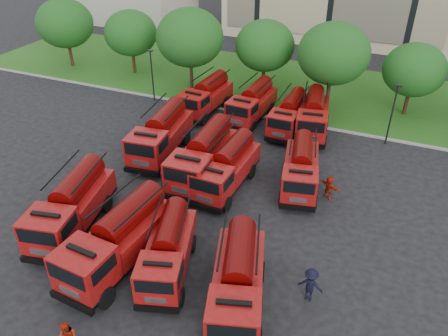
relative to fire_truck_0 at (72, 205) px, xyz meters
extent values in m
plane|color=black|center=(4.53, 1.37, -1.71)|extent=(140.00, 140.00, 0.00)
cube|color=#264C14|center=(4.53, 27.37, -1.65)|extent=(70.00, 16.00, 0.12)
cube|color=gray|center=(4.53, 19.27, -1.64)|extent=(70.00, 0.30, 0.14)
cylinder|color=#382314|center=(-19.47, 23.37, -0.40)|extent=(0.36, 0.36, 2.62)
ellipsoid|color=#194B15|center=(-19.47, 23.37, 3.32)|extent=(6.30, 6.30, 5.36)
cylinder|color=#382314|center=(-11.47, 24.37, -0.52)|extent=(0.36, 0.36, 2.38)
ellipsoid|color=#194B15|center=(-11.47, 24.37, 2.85)|extent=(5.71, 5.71, 4.86)
cylinder|color=#382314|center=(-3.47, 22.87, -0.31)|extent=(0.36, 0.36, 2.80)
ellipsoid|color=#194B15|center=(-3.47, 22.87, 3.65)|extent=(6.72, 6.72, 5.71)
cylinder|color=#382314|center=(3.53, 25.37, -0.48)|extent=(0.36, 0.36, 2.45)
ellipsoid|color=#194B15|center=(3.53, 25.37, 2.98)|extent=(5.88, 5.88, 5.00)
cylinder|color=#382314|center=(10.53, 23.87, -0.34)|extent=(0.36, 0.36, 2.73)
ellipsoid|color=#194B15|center=(10.53, 23.87, 3.52)|extent=(6.55, 6.55, 5.57)
cylinder|color=#382314|center=(17.53, 24.87, -0.57)|extent=(0.36, 0.36, 2.27)
ellipsoid|color=#194B15|center=(17.53, 24.87, 2.65)|extent=(5.46, 5.46, 4.64)
cylinder|color=black|center=(-5.47, 18.57, 0.79)|extent=(0.14, 0.14, 5.00)
cube|color=black|center=(-5.47, 18.57, 3.34)|extent=(0.60, 0.25, 0.12)
cylinder|color=black|center=(16.53, 18.57, 0.79)|extent=(0.14, 0.14, 5.00)
cube|color=black|center=(16.53, 18.57, 3.34)|extent=(0.60, 0.25, 0.12)
cube|color=black|center=(0.00, 0.01, -1.03)|extent=(3.85, 7.62, 0.31)
cube|color=black|center=(0.76, -3.60, -1.08)|extent=(2.60, 0.79, 0.36)
cube|color=maroon|center=(0.52, -2.43, 0.14)|extent=(2.97, 2.77, 2.03)
cube|color=black|center=(0.76, -3.57, 0.61)|extent=(2.15, 0.50, 0.88)
cube|color=maroon|center=(-0.24, 1.13, -0.20)|extent=(3.49, 5.21, 1.35)
cylinder|color=#4C0303|center=(-0.24, 1.13, 0.91)|extent=(2.43, 4.60, 1.56)
cylinder|color=black|center=(-0.61, -2.88, -1.14)|extent=(0.59, 1.19, 1.14)
cylinder|color=black|center=(1.73, -2.39, -1.14)|extent=(0.59, 1.19, 1.14)
cylinder|color=black|center=(-1.56, 1.60, -1.14)|extent=(0.59, 1.19, 1.14)
cylinder|color=black|center=(0.78, 2.09, -1.14)|extent=(0.59, 1.19, 1.14)
cube|color=black|center=(4.34, -1.44, -1.01)|extent=(2.99, 7.64, 0.32)
cube|color=black|center=(4.06, -5.23, -1.07)|extent=(2.68, 0.46, 0.37)
cube|color=maroon|center=(4.15, -4.00, 0.19)|extent=(2.78, 2.53, 2.08)
cube|color=black|center=(4.06, -5.19, 0.67)|extent=(2.24, 0.22, 0.91)
cube|color=maroon|center=(4.42, -0.27, -0.16)|extent=(2.97, 5.09, 1.39)
cylinder|color=#4C0303|center=(4.42, -0.27, 0.98)|extent=(1.92, 4.59, 1.60)
cylinder|color=black|center=(2.91, -4.13, -1.12)|extent=(0.46, 1.20, 1.18)
cylinder|color=black|center=(5.36, -4.30, -1.12)|extent=(0.46, 1.20, 1.18)
cylinder|color=black|center=(3.25, 0.57, -1.12)|extent=(0.46, 1.20, 1.18)
cylinder|color=black|center=(5.70, 0.39, -1.12)|extent=(0.46, 1.20, 1.18)
cube|color=black|center=(7.06, -0.86, -1.13)|extent=(3.85, 6.56, 0.27)
cube|color=black|center=(8.02, -3.87, -1.17)|extent=(2.19, 0.89, 0.31)
cube|color=maroon|center=(7.71, -2.90, -0.13)|extent=(2.67, 2.53, 1.74)
cube|color=black|center=(8.01, -3.85, 0.27)|extent=(1.79, 0.61, 0.76)
cube|color=maroon|center=(6.76, 0.07, -0.42)|extent=(3.32, 4.57, 1.16)
cylinder|color=#4C0303|center=(6.76, 0.07, 0.53)|extent=(2.41, 3.97, 1.34)
cylinder|color=black|center=(6.79, -3.38, -1.22)|extent=(0.60, 1.03, 0.98)
cylinder|color=black|center=(8.74, -2.75, -1.22)|extent=(0.60, 1.03, 0.98)
cylinder|color=black|center=(5.60, 0.35, -1.22)|extent=(0.60, 1.03, 0.98)
cylinder|color=black|center=(7.55, 0.98, -1.22)|extent=(0.60, 1.03, 0.98)
cube|color=black|center=(11.35, -1.57, -1.07)|extent=(4.15, 7.19, 0.29)
cube|color=maroon|center=(12.04, -3.81, 0.02)|extent=(2.91, 2.75, 1.90)
cube|color=black|center=(12.36, -4.86, 0.46)|extent=(1.97, 0.65, 0.83)
cube|color=maroon|center=(11.04, -0.55, -0.29)|extent=(3.60, 4.99, 1.27)
cylinder|color=#4C0303|center=(11.04, -0.55, 0.74)|extent=(2.60, 4.35, 1.46)
cylinder|color=black|center=(9.77, -0.22, -1.17)|extent=(0.64, 1.13, 1.07)
cylinder|color=black|center=(11.91, 0.43, -1.17)|extent=(0.64, 1.13, 1.07)
cube|color=black|center=(0.43, 9.95, -1.01)|extent=(3.31, 7.71, 0.32)
cube|color=black|center=(0.87, 6.19, -1.07)|extent=(2.68, 0.57, 0.37)
cube|color=maroon|center=(0.73, 7.41, 0.19)|extent=(2.87, 2.64, 2.08)
cube|color=black|center=(0.86, 6.22, 0.67)|extent=(2.23, 0.31, 0.91)
cube|color=maroon|center=(0.29, 11.12, -0.16)|extent=(3.17, 5.18, 1.39)
cylinder|color=#4C0303|center=(0.29, 11.12, 0.97)|extent=(2.11, 4.64, 1.60)
cylinder|color=black|center=(-0.47, 7.05, -1.12)|extent=(0.51, 1.21, 1.17)
cylinder|color=black|center=(1.97, 7.34, -1.12)|extent=(0.51, 1.21, 1.17)
cylinder|color=black|center=(-1.01, 11.72, -1.12)|extent=(0.51, 1.21, 1.17)
cylinder|color=black|center=(1.43, 12.01, -1.12)|extent=(0.51, 1.21, 1.17)
cube|color=black|center=(4.88, 8.20, -1.00)|extent=(2.86, 7.73, 0.33)
cube|color=black|center=(5.06, 4.34, -1.05)|extent=(2.73, 0.40, 0.38)
cube|color=maroon|center=(5.00, 5.59, 0.22)|extent=(2.78, 2.52, 2.12)
cube|color=black|center=(5.06, 4.37, 0.71)|extent=(2.29, 0.16, 0.93)
cube|color=maroon|center=(4.82, 9.39, -0.13)|extent=(2.90, 5.13, 1.42)
cylinder|color=#4C0303|center=(4.82, 9.39, 1.03)|extent=(1.85, 4.64, 1.63)
cylinder|color=black|center=(3.76, 5.31, -1.11)|extent=(0.44, 1.21, 1.20)
cylinder|color=black|center=(6.26, 5.43, -1.11)|extent=(0.44, 1.21, 1.20)
cylinder|color=black|center=(3.54, 10.10, -1.11)|extent=(0.44, 1.21, 1.20)
cylinder|color=black|center=(6.04, 10.21, -1.11)|extent=(0.44, 1.21, 1.20)
cube|color=black|center=(6.87, 7.73, -1.07)|extent=(2.45, 6.90, 0.29)
cube|color=black|center=(6.77, 4.27, -1.12)|extent=(2.45, 0.32, 0.34)
cube|color=maroon|center=(6.80, 5.39, 0.03)|extent=(2.46, 2.22, 1.90)
cube|color=black|center=(6.77, 4.30, 0.46)|extent=(2.05, 0.11, 0.83)
cube|color=maroon|center=(6.91, 8.81, -0.29)|extent=(2.53, 4.56, 1.27)
cylinder|color=#4C0303|center=(6.91, 8.81, 0.75)|extent=(1.59, 4.14, 1.46)
cylinder|color=black|center=(5.67, 5.23, -1.17)|extent=(0.37, 1.08, 1.07)
cylinder|color=black|center=(7.92, 5.16, -1.17)|extent=(0.37, 1.08, 1.07)
cylinder|color=black|center=(5.81, 9.53, -1.17)|extent=(0.37, 1.08, 1.07)
cylinder|color=black|center=(8.05, 9.46, -1.17)|extent=(0.37, 1.08, 1.07)
cube|color=black|center=(11.54, 9.78, -1.11)|extent=(3.44, 6.79, 0.28)
cube|color=black|center=(12.23, 6.57, -1.15)|extent=(2.31, 0.71, 0.32)
cube|color=maroon|center=(12.01, 7.61, -0.06)|extent=(2.65, 2.47, 1.81)
cube|color=black|center=(12.23, 6.60, 0.35)|extent=(1.91, 0.45, 0.79)
cube|color=maroon|center=(11.33, 10.78, -0.36)|extent=(3.11, 4.64, 1.20)
cylinder|color=#4C0303|center=(11.33, 10.78, 0.62)|extent=(2.17, 4.10, 1.39)
cylinder|color=black|center=(11.01, 7.21, -1.20)|extent=(0.53, 1.06, 1.02)
cylinder|color=black|center=(13.09, 7.65, -1.20)|extent=(0.53, 1.06, 1.02)
cylinder|color=black|center=(10.15, 11.19, -1.20)|extent=(0.53, 1.06, 1.02)
cylinder|color=black|center=(12.23, 11.64, -1.20)|extent=(0.53, 1.06, 1.02)
cube|color=black|center=(0.35, 18.32, -1.08)|extent=(2.63, 6.89, 0.29)
cube|color=black|center=(0.14, 14.90, -1.13)|extent=(2.43, 0.39, 0.34)
cube|color=maroon|center=(0.21, 16.01, 0.01)|extent=(2.50, 2.27, 1.89)
cube|color=black|center=(0.14, 14.93, 0.44)|extent=(2.03, 0.17, 0.82)
cube|color=maroon|center=(0.42, 19.39, -0.31)|extent=(2.64, 4.59, 1.26)
cylinder|color=#4C0303|center=(0.42, 19.39, 0.72)|extent=(1.70, 4.14, 1.45)
cylinder|color=black|center=(-0.91, 15.88, -1.18)|extent=(0.40, 1.08, 1.06)
cylinder|color=black|center=(1.31, 15.75, -1.18)|extent=(0.40, 1.08, 1.06)
cylinder|color=black|center=(-0.65, 20.13, -1.18)|extent=(0.40, 1.08, 1.06)
cylinder|color=black|center=(1.57, 19.99, -1.18)|extent=(0.40, 1.08, 1.06)
cube|color=black|center=(4.79, 18.60, -1.09)|extent=(2.58, 6.82, 0.29)
cube|color=black|center=(4.60, 15.20, -1.13)|extent=(2.41, 0.37, 0.34)
cube|color=maroon|center=(4.66, 16.30, -0.01)|extent=(2.46, 2.24, 1.87)
cube|color=black|center=(4.60, 15.23, 0.42)|extent=(2.01, 0.16, 0.81)
cube|color=maroon|center=(4.85, 19.65, -0.32)|extent=(2.59, 4.53, 1.25)
cylinder|color=#4C0303|center=(4.85, 19.65, 0.70)|extent=(1.66, 4.10, 1.44)
cylinder|color=black|center=(3.55, 16.17, -1.18)|extent=(0.39, 1.07, 1.05)
cylinder|color=black|center=(5.75, 16.05, -1.18)|extent=(0.39, 1.07, 1.05)
cylinder|color=black|center=(3.79, 20.38, -1.18)|extent=(0.39, 1.07, 1.05)
cylinder|color=black|center=(5.99, 20.26, -1.18)|extent=(0.39, 1.07, 1.05)
cube|color=black|center=(8.47, 17.76, -1.12)|extent=(2.15, 6.38, 0.27)
cube|color=black|center=(8.50, 14.53, -1.16)|extent=(2.27, 0.25, 0.32)
cube|color=maroon|center=(8.49, 15.58, -0.10)|extent=(2.25, 2.02, 1.77)
cube|color=black|center=(8.50, 14.56, 0.31)|extent=(1.91, 0.06, 0.77)
cube|color=maroon|center=(8.46, 18.76, -0.39)|extent=(2.27, 4.20, 1.18)
cylinder|color=#4C0303|center=(8.46, 18.76, 0.57)|extent=(1.40, 3.83, 1.36)
cylinder|color=black|center=(7.45, 15.39, -1.21)|extent=(0.33, 1.00, 1.00)
cylinder|color=black|center=(9.54, 15.41, -1.21)|extent=(0.33, 1.00, 1.00)
cylinder|color=black|center=(7.41, 19.38, -1.21)|extent=(0.33, 1.00, 1.00)
cylinder|color=black|center=(9.50, 19.40, -1.21)|extent=(0.33, 1.00, 1.00)
cube|color=black|center=(10.41, 18.18, -1.07)|extent=(3.41, 7.20, 0.30)
cube|color=black|center=(11.01, 14.72, -1.12)|extent=(2.47, 0.66, 0.35)
cube|color=maroon|center=(10.81, 15.84, 0.04)|extent=(2.75, 2.55, 1.92)
cube|color=black|center=(11.00, 14.75, 0.49)|extent=(2.05, 0.40, 0.84)
cube|color=maroon|center=(10.22, 19.25, -0.28)|extent=(3.16, 4.89, 1.28)
cylinder|color=#4C0303|center=(10.22, 19.25, 0.77)|extent=(2.17, 4.34, 1.48)
cylinder|color=black|center=(9.73, 15.46, -1.17)|extent=(0.53, 1.13, 1.09)
cylinder|color=black|center=(11.96, 15.84, -1.17)|extent=(0.53, 1.13, 1.09)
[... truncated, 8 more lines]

